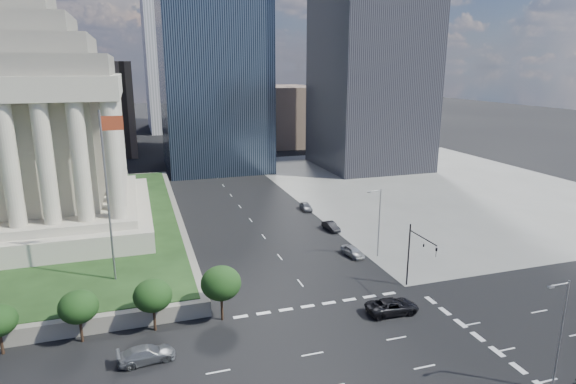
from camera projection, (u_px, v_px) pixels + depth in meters
name	position (u px, v px, depth m)	size (l,w,h in m)	color
ground	(207.00, 164.00, 134.37)	(500.00, 500.00, 0.00)	black
sidewalk_ne	(432.00, 185.00, 111.04)	(68.00, 90.00, 0.03)	slate
war_memorial	(22.00, 102.00, 71.03)	(34.00, 34.00, 39.00)	#B0A693
flagpole	(108.00, 188.00, 54.58)	(2.52, 0.24, 20.00)	slate
midrise_glass	(212.00, 52.00, 122.79)	(26.00, 26.00, 60.00)	black
building_filler_ne	(284.00, 115.00, 168.93)	(20.00, 30.00, 20.00)	brown
building_filler_nw	(94.00, 108.00, 149.66)	(24.00, 30.00, 28.00)	brown
traffic_signal_ne	(417.00, 251.00, 57.17)	(0.30, 5.74, 8.00)	black
street_lamp_south	(560.00, 330.00, 39.16)	(2.13, 0.22, 10.00)	slate
street_lamp_north	(378.00, 219.00, 67.73)	(2.13, 0.22, 10.00)	slate
pickup_truck	(392.00, 306.00, 53.04)	(5.89, 2.72, 1.64)	black
suv_grey	(146.00, 354.00, 44.32)	(2.12, 5.22, 1.51)	#575A5E
parked_sedan_near	(353.00, 251.00, 69.07)	(4.36, 1.75, 1.49)	gray
parked_sedan_mid	(331.00, 226.00, 80.07)	(4.20, 1.46, 1.38)	black
parked_sedan_far	(306.00, 206.00, 91.36)	(1.74, 4.32, 1.47)	slate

